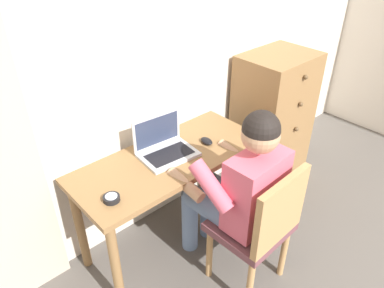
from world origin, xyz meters
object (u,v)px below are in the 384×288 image
person_seated (238,186)px  laptop (164,146)px  chair (260,225)px  computer_mouse (207,141)px  desk_clock (111,198)px  desk (170,172)px  dresser (272,118)px

person_seated → laptop: bearing=105.9°
chair → computer_mouse: chair is taller
laptop → computer_mouse: laptop is taller
person_seated → desk_clock: person_seated is taller
desk → chair: chair is taller
person_seated → desk_clock: 0.71m
dresser → desk_clock: dresser is taller
computer_mouse → person_seated: bearing=-99.9°
dresser → chair: size_ratio=1.24×
desk → dresser: size_ratio=1.14×
desk → dresser: bearing=2.7°
desk → computer_mouse: bearing=-8.2°
person_seated → computer_mouse: size_ratio=11.97×
dresser → laptop: dresser is taller
dresser → chair: (-0.99, -0.68, -0.05)m
dresser → desk_clock: 1.64m
laptop → computer_mouse: size_ratio=3.61×
desk → person_seated: person_seated is taller
dresser → laptop: bearing=-179.9°
desk → dresser: 1.14m
chair → desk_clock: bearing=140.9°
dresser → desk: bearing=-177.3°
computer_mouse → desk_clock: (-0.76, -0.07, -0.00)m
dresser → person_seated: (-0.99, -0.50, 0.13)m
laptop → computer_mouse: (0.28, -0.09, -0.04)m
desk → chair: (0.15, -0.62, -0.11)m
chair → dresser: bearing=34.6°
dresser → chair: 1.20m
desk → computer_mouse: (0.28, -0.04, 0.13)m
desk → person_seated: size_ratio=1.04×
desk → dresser: dresser is taller
dresser → desk_clock: size_ratio=12.15×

